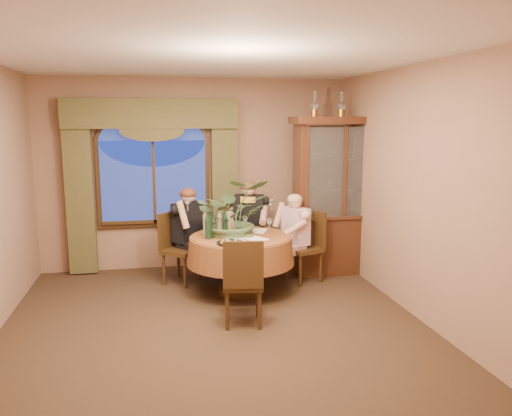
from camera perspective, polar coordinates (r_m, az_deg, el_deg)
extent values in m
plane|color=black|center=(5.42, -4.52, -13.83)|extent=(5.00, 5.00, 0.00)
plane|color=#85624E|center=(7.49, -7.01, 3.88)|extent=(4.50, 0.00, 4.50)
plane|color=#85624E|center=(5.73, 18.21, 1.61)|extent=(0.00, 5.00, 5.00)
plane|color=white|center=(5.00, -4.98, 17.03)|extent=(5.00, 5.00, 0.00)
cube|color=#444225|center=(7.45, -19.50, 1.64)|extent=(0.38, 0.14, 2.32)
cube|color=#444225|center=(7.44, -3.59, 2.19)|extent=(0.38, 0.14, 2.32)
cylinder|color=maroon|center=(6.39, -1.77, -6.48)|extent=(1.49, 1.49, 0.75)
cube|color=#35190D|center=(7.23, 9.44, 1.35)|extent=(1.38, 0.55, 2.24)
cube|color=black|center=(6.87, 5.44, -4.45)|extent=(0.53, 0.53, 0.96)
cube|color=black|center=(7.30, -2.07, -3.54)|extent=(0.47, 0.47, 0.96)
cube|color=black|center=(6.82, -8.55, -4.62)|extent=(0.59, 0.59, 0.96)
cube|color=black|center=(5.42, -1.52, -8.35)|extent=(0.48, 0.48, 0.96)
imported|color=#425E36|center=(6.32, -2.67, 2.50)|extent=(0.95, 1.06, 0.83)
imported|color=#4F5C2C|center=(6.24, -0.89, -3.10)|extent=(0.15, 0.15, 0.05)
cylinder|color=black|center=(5.89, -2.91, -4.02)|extent=(0.33, 0.33, 0.02)
cylinder|color=black|center=(6.18, -5.24, -1.91)|extent=(0.07, 0.07, 0.33)
cylinder|color=tan|center=(6.33, -5.77, -1.65)|extent=(0.07, 0.07, 0.33)
cylinder|color=black|center=(6.12, -5.51, -2.04)|extent=(0.07, 0.07, 0.33)
cylinder|color=black|center=(6.20, -3.54, -1.85)|extent=(0.07, 0.07, 0.33)
cylinder|color=tan|center=(6.25, -4.19, -1.77)|extent=(0.07, 0.07, 0.33)
cube|color=white|center=(6.13, -0.07, -3.52)|extent=(0.33, 0.36, 0.00)
cube|color=white|center=(6.55, 0.20, -2.64)|extent=(0.32, 0.36, 0.00)
cube|color=white|center=(6.03, -2.23, -3.76)|extent=(0.30, 0.35, 0.00)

